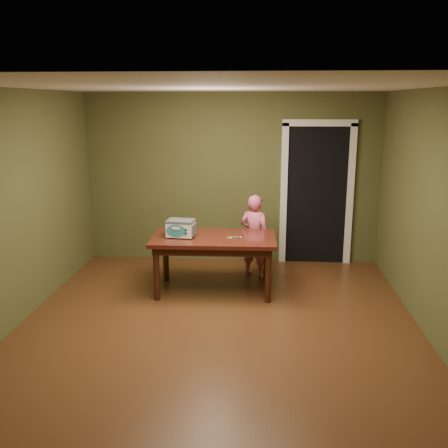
# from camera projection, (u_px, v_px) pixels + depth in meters

# --- Properties ---
(floor) EXTENTS (5.00, 5.00, 0.00)m
(floor) POSITION_uv_depth(u_px,v_px,m) (218.00, 328.00, 5.55)
(floor) COLOR #522A17
(floor) RESTS_ON ground
(room_shell) EXTENTS (4.52, 5.02, 2.61)m
(room_shell) POSITION_uv_depth(u_px,v_px,m) (217.00, 176.00, 5.15)
(room_shell) COLOR #484D29
(room_shell) RESTS_ON ground
(doorway) EXTENTS (1.10, 0.66, 2.25)m
(doorway) POSITION_uv_depth(u_px,v_px,m) (315.00, 192.00, 7.90)
(doorway) COLOR black
(doorway) RESTS_ON ground
(dining_table) EXTENTS (1.62, 0.94, 0.75)m
(dining_table) POSITION_uv_depth(u_px,v_px,m) (214.00, 244.00, 6.50)
(dining_table) COLOR #38110C
(dining_table) RESTS_ON floor
(toy_oven) EXTENTS (0.39, 0.28, 0.23)m
(toy_oven) POSITION_uv_depth(u_px,v_px,m) (181.00, 228.00, 6.42)
(toy_oven) COLOR #4C4F54
(toy_oven) RESTS_ON dining_table
(baking_pan) EXTENTS (0.10, 0.10, 0.02)m
(baking_pan) POSITION_uv_depth(u_px,v_px,m) (236.00, 238.00, 6.38)
(baking_pan) COLOR silver
(baking_pan) RESTS_ON dining_table
(spatula) EXTENTS (0.18, 0.07, 0.01)m
(spatula) POSITION_uv_depth(u_px,v_px,m) (235.00, 237.00, 6.42)
(spatula) COLOR #F3E969
(spatula) RESTS_ON dining_table
(child) EXTENTS (0.51, 0.44, 1.20)m
(child) POSITION_uv_depth(u_px,v_px,m) (255.00, 236.00, 7.07)
(child) COLOR #D5577A
(child) RESTS_ON floor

